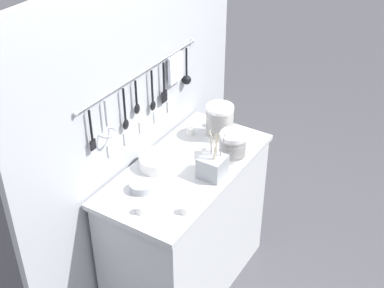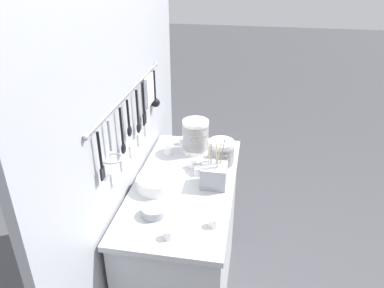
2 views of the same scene
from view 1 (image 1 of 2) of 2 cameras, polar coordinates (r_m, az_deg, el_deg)
The scene contains 16 objects.
ground_plane at distance 3.59m, azimuth -0.53°, elevation -14.37°, with size 20.00×20.00×0.00m, color #424247.
counter at distance 3.26m, azimuth -0.57°, elevation -8.95°, with size 1.11×0.55×0.91m.
back_wall at distance 3.08m, azimuth -5.46°, elevation 0.50°, with size 1.91×0.11×1.98m.
bowl_stack_wide_centre at distance 3.19m, azimuth 3.00°, elevation 2.41°, with size 0.16×0.16×0.21m.
bowl_stack_short_front at distance 3.01m, azimuth 4.36°, elevation -0.22°, with size 0.15×0.15×0.17m.
plate_stack at distance 2.97m, azimuth -3.58°, elevation -1.87°, with size 0.21×0.21×0.07m.
steel_mixing_bowl at distance 2.81m, azimuth -5.49°, elevation -4.56°, with size 0.12×0.12×0.04m.
cutlery_caddy at distance 2.88m, azimuth 2.20°, elevation -2.37°, with size 0.13×0.13×0.28m.
cup_edge_far at distance 3.01m, azimuth 1.43°, elevation -1.50°, with size 0.05×0.05×0.04m.
cup_by_caddy at distance 3.07m, azimuth -1.49°, elevation -0.75°, with size 0.05×0.05×0.04m.
cup_front_right at distance 2.67m, azimuth -5.44°, elevation -6.94°, with size 0.05×0.05×0.04m.
cup_front_left at distance 3.08m, azimuth 1.31°, elevation -0.64°, with size 0.05×0.05×0.04m.
cup_beside_plates at distance 3.33m, azimuth 2.09°, elevation 2.28°, with size 0.05×0.05×0.04m.
cup_mid_row at distance 2.66m, azimuth -0.69°, elevation -6.98°, with size 0.05×0.05×0.04m.
cup_back_right at distance 3.14m, azimuth 4.27°, elevation 0.09°, with size 0.05×0.05×0.04m.
cup_back_left at distance 3.25m, azimuth -0.14°, elevation 1.43°, with size 0.05×0.05×0.04m.
Camera 1 is at (-2.04, -1.30, 2.65)m, focal length 50.00 mm.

